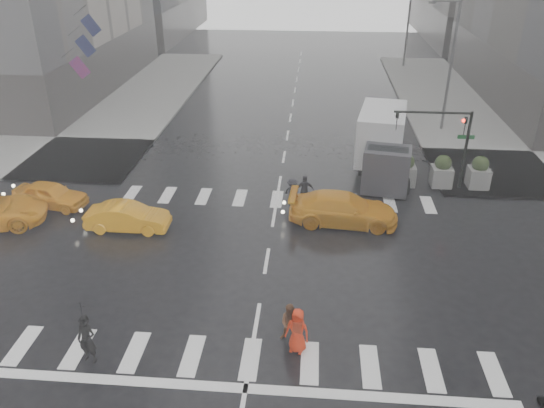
# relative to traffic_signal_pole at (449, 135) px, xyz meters

# --- Properties ---
(ground) EXTENTS (120.00, 120.00, 0.00)m
(ground) POSITION_rel_traffic_signal_pole_xyz_m (-9.01, -8.01, -3.22)
(ground) COLOR black
(ground) RESTS_ON ground
(sidewalk_nw) EXTENTS (35.00, 35.00, 0.15)m
(sidewalk_nw) POSITION_rel_traffic_signal_pole_xyz_m (-28.51, 9.49, -3.14)
(sidewalk_nw) COLOR slate
(sidewalk_nw) RESTS_ON ground
(road_markings) EXTENTS (18.00, 48.00, 0.01)m
(road_markings) POSITION_rel_traffic_signal_pole_xyz_m (-9.01, -8.01, -3.21)
(road_markings) COLOR silver
(road_markings) RESTS_ON ground
(traffic_signal_pole) EXTENTS (4.45, 0.42, 4.50)m
(traffic_signal_pole) POSITION_rel_traffic_signal_pole_xyz_m (0.00, 0.00, 0.00)
(traffic_signal_pole) COLOR black
(traffic_signal_pole) RESTS_ON ground
(street_lamp_near) EXTENTS (2.15, 0.22, 9.00)m
(street_lamp_near) POSITION_rel_traffic_signal_pole_xyz_m (1.86, 9.99, 1.73)
(street_lamp_near) COLOR #59595B
(street_lamp_near) RESTS_ON ground
(street_lamp_far) EXTENTS (2.15, 0.22, 9.00)m
(street_lamp_far) POSITION_rel_traffic_signal_pole_xyz_m (1.86, 29.99, 1.73)
(street_lamp_far) COLOR #59595B
(street_lamp_far) RESTS_ON ground
(planter_west) EXTENTS (1.10, 1.10, 1.80)m
(planter_west) POSITION_rel_traffic_signal_pole_xyz_m (-2.01, 0.19, -2.23)
(planter_west) COLOR slate
(planter_west) RESTS_ON ground
(planter_mid) EXTENTS (1.10, 1.10, 1.80)m
(planter_mid) POSITION_rel_traffic_signal_pole_xyz_m (-0.01, 0.19, -2.23)
(planter_mid) COLOR slate
(planter_mid) RESTS_ON ground
(planter_east) EXTENTS (1.10, 1.10, 1.80)m
(planter_east) POSITION_rel_traffic_signal_pole_xyz_m (1.99, 0.19, -2.23)
(planter_east) COLOR slate
(planter_east) RESTS_ON ground
(flag_cluster) EXTENTS (2.87, 3.06, 4.69)m
(flag_cluster) POSITION_rel_traffic_signal_pole_xyz_m (-24.09, 10.49, 2.42)
(flag_cluster) COLOR #59595B
(flag_cluster) RESTS_ON ground
(pedestrian_black) EXTENTS (1.15, 1.16, 2.43)m
(pedestrian_black) POSITION_rel_traffic_signal_pole_xyz_m (-14.34, -14.51, -1.65)
(pedestrian_black) COLOR black
(pedestrian_black) RESTS_ON ground
(pedestrian_brown) EXTENTS (0.79, 0.65, 1.50)m
(pedestrian_brown) POSITION_rel_traffic_signal_pole_xyz_m (-7.72, -12.94, -2.46)
(pedestrian_brown) COLOR #4F301C
(pedestrian_brown) RESTS_ON ground
(pedestrian_orange) EXTENTS (0.95, 0.75, 1.69)m
(pedestrian_orange) POSITION_rel_traffic_signal_pole_xyz_m (-7.46, -13.43, -2.36)
(pedestrian_orange) COLOR red
(pedestrian_orange) RESTS_ON ground
(pedestrian_far_a) EXTENTS (1.04, 0.71, 1.66)m
(pedestrian_far_a) POSITION_rel_traffic_signal_pole_xyz_m (-7.52, -2.50, -2.38)
(pedestrian_far_a) COLOR black
(pedestrian_far_a) RESTS_ON ground
(pedestrian_far_b) EXTENTS (1.12, 1.05, 1.53)m
(pedestrian_far_b) POSITION_rel_traffic_signal_pole_xyz_m (-8.16, -2.66, -2.45)
(pedestrian_far_b) COLOR black
(pedestrian_far_b) RESTS_ON ground
(taxi_front) EXTENTS (4.05, 2.13, 1.31)m
(taxi_front) POSITION_rel_traffic_signal_pole_xyz_m (-20.68, -3.77, -2.56)
(taxi_front) COLOR orange
(taxi_front) RESTS_ON ground
(taxi_mid) EXTENTS (3.97, 1.40, 1.31)m
(taxi_mid) POSITION_rel_traffic_signal_pole_xyz_m (-15.90, -5.79, -2.56)
(taxi_mid) COLOR orange
(taxi_mid) RESTS_ON ground
(taxi_rear) EXTENTS (4.79, 2.41, 1.54)m
(taxi_rear) POSITION_rel_traffic_signal_pole_xyz_m (-5.58, -4.30, -2.45)
(taxi_rear) COLOR orange
(taxi_rear) RESTS_ON ground
(box_truck) EXTENTS (2.55, 6.79, 3.61)m
(box_truck) POSITION_rel_traffic_signal_pole_xyz_m (-3.18, 1.86, -1.29)
(box_truck) COLOR silver
(box_truck) RESTS_ON ground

